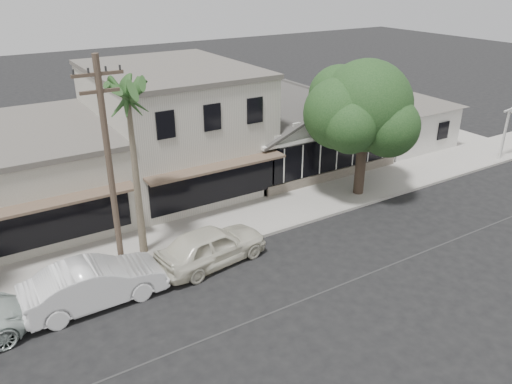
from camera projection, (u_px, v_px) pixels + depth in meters
ground at (373, 272)px, 20.88m from camera, size 140.00×140.00×0.00m
sidewalk_north at (134, 252)px, 22.22m from camera, size 90.00×3.50×0.15m
corner_shop at (296, 122)px, 31.87m from camera, size 10.40×8.60×5.10m
side_cottage at (397, 124)px, 35.53m from camera, size 6.00×6.00×3.00m
row_building_near at (173, 128)px, 28.55m from camera, size 8.00×10.00×6.50m
row_building_midnear at (6, 179)px, 24.68m from camera, size 10.00×10.00×4.20m
utility_pole at (110, 169)px, 18.60m from camera, size 1.80×0.24×9.00m
car_0 at (211, 246)px, 21.20m from camera, size 5.19×2.66×1.69m
car_1 at (95, 283)px, 18.63m from camera, size 5.27×1.89×1.73m
shade_tree at (362, 108)px, 26.11m from camera, size 6.76×6.12×7.51m
palm_east at (127, 97)px, 19.31m from camera, size 2.44×2.44×8.23m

